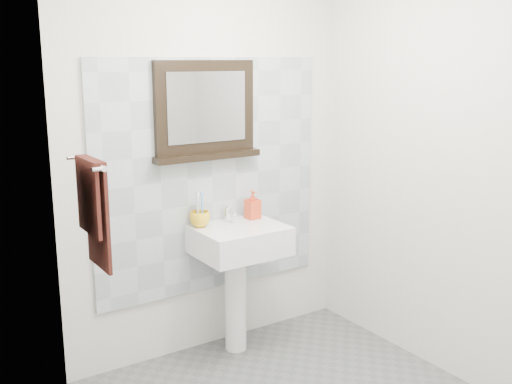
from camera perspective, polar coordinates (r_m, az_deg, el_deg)
back_wall at (r=3.85m, az=-4.38°, el=2.96°), size 2.00×0.01×2.50m
left_wall at (r=2.45m, az=-12.26°, el=-2.82°), size 0.01×2.20×2.50m
right_wall at (r=3.66m, az=18.29°, el=1.87°), size 0.01×2.20×2.50m
splashback at (r=3.85m, az=-4.27°, el=1.47°), size 1.60×0.02×1.50m
pedestal_sink at (r=3.83m, az=-1.63°, el=-5.90°), size 0.55×0.44×0.96m
toothbrush_cup at (r=3.76m, az=-5.36°, el=-2.58°), size 0.15×0.15×0.10m
toothbrushes at (r=3.75m, az=-5.36°, el=-1.49°), size 0.05×0.04×0.21m
soap_dispenser at (r=3.93m, az=-0.32°, el=-1.22°), size 0.09×0.09×0.19m
framed_mirror at (r=3.75m, az=-4.86°, el=7.55°), size 0.72×0.11×0.61m
towel_bar at (r=2.97m, az=-15.57°, el=2.70°), size 0.07×0.40×0.03m
hand_towel at (r=3.02m, az=-15.21°, el=-1.22°), size 0.06×0.30×0.55m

